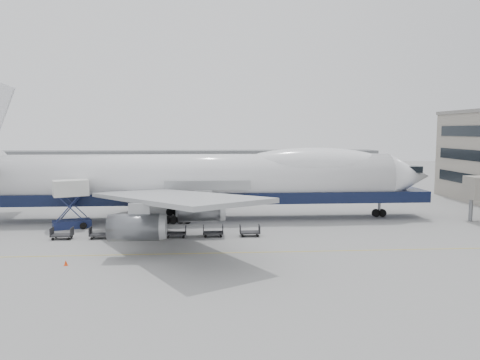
{
  "coord_description": "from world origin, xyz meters",
  "views": [
    {
      "loc": [
        0.89,
        -51.15,
        12.0
      ],
      "look_at": [
        4.99,
        6.0,
        5.98
      ],
      "focal_mm": 35.0,
      "sensor_mm": 36.0,
      "label": 1
    }
  ],
  "objects": [
    {
      "name": "apron_line",
      "position": [
        0.0,
        -6.0,
        0.01
      ],
      "size": [
        60.0,
        0.15,
        0.01
      ],
      "primitive_type": "cube",
      "color": "gold",
      "rests_on": "ground"
    },
    {
      "name": "dolly_0",
      "position": [
        -15.24,
        1.24,
        0.53
      ],
      "size": [
        2.3,
        1.35,
        1.3
      ],
      "color": "#2D2D30",
      "rests_on": "ground"
    },
    {
      "name": "dolly_3",
      "position": [
        -2.63,
        1.24,
        0.53
      ],
      "size": [
        2.3,
        1.35,
        1.3
      ],
      "color": "#2D2D30",
      "rests_on": "ground"
    },
    {
      "name": "dolly_2",
      "position": [
        -6.83,
        1.24,
        0.53
      ],
      "size": [
        2.3,
        1.35,
        1.3
      ],
      "color": "#2D2D30",
      "rests_on": "ground"
    },
    {
      "name": "airliner",
      "position": [
        0.64,
        12.0,
        5.62
      ],
      "size": [
        67.0,
        55.3,
        19.98
      ],
      "color": "white",
      "rests_on": "ground"
    },
    {
      "name": "dolly_1",
      "position": [
        -11.03,
        1.24,
        0.53
      ],
      "size": [
        2.3,
        1.35,
        1.3
      ],
      "color": "#2D2D30",
      "rests_on": "ground"
    },
    {
      "name": "hangar",
      "position": [
        -10.0,
        70.0,
        3.5
      ],
      "size": [
        110.0,
        8.0,
        7.0
      ],
      "primitive_type": "cube",
      "color": "slate",
      "rests_on": "ground"
    },
    {
      "name": "dolly_4",
      "position": [
        1.58,
        1.24,
        0.53
      ],
      "size": [
        2.3,
        1.35,
        1.3
      ],
      "color": "#2D2D30",
      "rests_on": "ground"
    },
    {
      "name": "traffic_cone",
      "position": [
        -11.77,
        -9.28,
        0.24
      ],
      "size": [
        0.35,
        0.35,
        0.51
      ],
      "rotation": [
        0.0,
        0.0,
        -0.13
      ],
      "color": "#FD410D",
      "rests_on": "ground"
    },
    {
      "name": "ground",
      "position": [
        0.0,
        0.0,
        0.0
      ],
      "size": [
        260.0,
        260.0,
        0.0
      ],
      "primitive_type": "plane",
      "color": "gray",
      "rests_on": "ground"
    },
    {
      "name": "catering_truck",
      "position": [
        -15.88,
        7.44,
        3.42
      ],
      "size": [
        4.94,
        4.18,
        5.98
      ],
      "rotation": [
        0.0,
        0.0,
        0.39
      ],
      "color": "navy",
      "rests_on": "ground"
    },
    {
      "name": "dolly_5",
      "position": [
        5.78,
        1.24,
        0.53
      ],
      "size": [
        2.3,
        1.35,
        1.3
      ],
      "color": "#2D2D30",
      "rests_on": "ground"
    }
  ]
}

